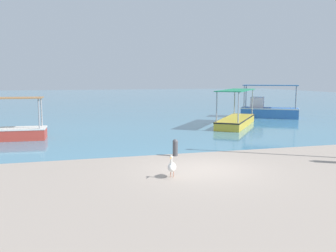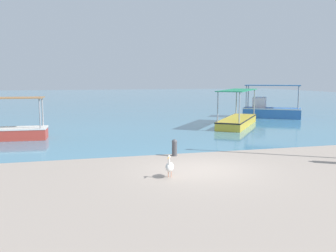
% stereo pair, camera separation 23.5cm
% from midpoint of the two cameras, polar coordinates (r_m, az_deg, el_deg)
% --- Properties ---
extents(ground, '(120.00, 120.00, 0.00)m').
position_cam_midpoint_polar(ground, '(14.06, 5.81, -6.60)').
color(ground, '#A29284').
extents(harbor_water, '(110.00, 90.00, 0.00)m').
position_cam_midpoint_polar(harbor_water, '(61.03, -10.42, 4.11)').
color(harbor_water, teal).
rests_on(harbor_water, ground).
extents(fishing_boat_center, '(5.20, 6.20, 2.53)m').
position_cam_midpoint_polar(fishing_boat_center, '(26.77, 10.77, 1.05)').
color(fishing_boat_center, gold).
rests_on(fishing_boat_center, harbor_water).
extents(fishing_boat_far_right, '(4.92, 4.07, 2.76)m').
position_cam_midpoint_polar(fishing_boat_far_right, '(32.83, 15.51, 2.39)').
color(fishing_boat_far_right, '#3469AF').
rests_on(fishing_boat_far_right, harbor_water).
extents(pelican, '(0.49, 0.76, 0.80)m').
position_cam_midpoint_polar(pelican, '(12.82, 0.78, -6.21)').
color(pelican, '#E0997A').
rests_on(pelican, ground).
extents(mooring_bollard, '(0.23, 0.23, 0.74)m').
position_cam_midpoint_polar(mooring_bollard, '(16.27, 1.40, -3.21)').
color(mooring_bollard, '#47474C').
rests_on(mooring_bollard, ground).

